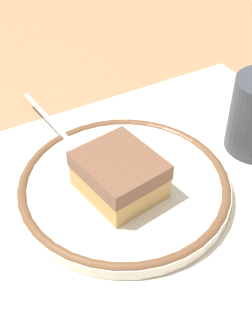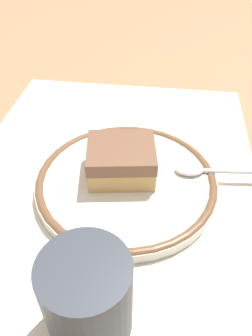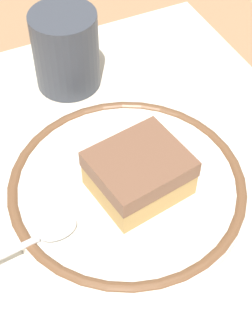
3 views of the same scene
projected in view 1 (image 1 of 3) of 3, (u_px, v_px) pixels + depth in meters
name	position (u px, v px, depth m)	size (l,w,h in m)	color
ground_plane	(135.00, 207.00, 0.48)	(2.40, 2.40, 0.00)	#9E7551
placemat	(136.00, 206.00, 0.48)	(0.53, 0.39, 0.00)	beige
plate	(126.00, 185.00, 0.49)	(0.23, 0.23, 0.02)	silver
cake_slice	(119.00, 175.00, 0.47)	(0.08, 0.09, 0.04)	tan
spoon	(64.00, 135.00, 0.55)	(0.03, 0.15, 0.01)	silver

